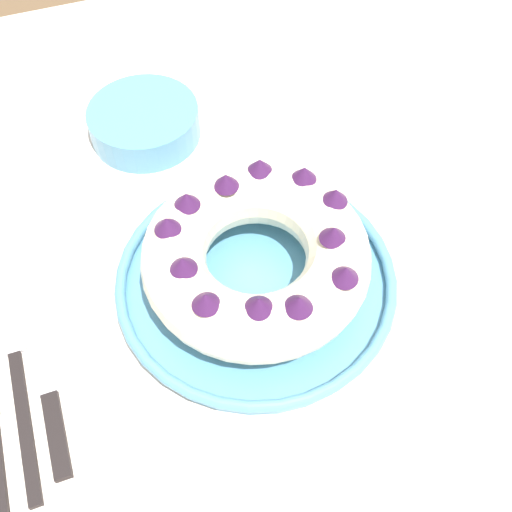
{
  "coord_description": "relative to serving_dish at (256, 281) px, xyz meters",
  "views": [
    {
      "loc": [
        -0.11,
        -0.3,
        1.32
      ],
      "look_at": [
        0.01,
        0.03,
        0.82
      ],
      "focal_mm": 42.0,
      "sensor_mm": 36.0,
      "label": 1
    }
  ],
  "objects": [
    {
      "name": "cake_knife",
      "position": [
        -0.23,
        -0.05,
        -0.01
      ],
      "size": [
        0.02,
        0.19,
        0.01
      ],
      "rotation": [
        0.0,
        0.0,
        0.08
      ],
      "color": "black",
      "rests_on": "dining_table"
    },
    {
      "name": "bundt_cake",
      "position": [
        0.0,
        0.0,
        0.05
      ],
      "size": [
        0.23,
        0.23,
        0.08
      ],
      "color": "beige",
      "rests_on": "serving_dish"
    },
    {
      "name": "ground_plane",
      "position": [
        -0.01,
        -0.03,
        -0.78
      ],
      "size": [
        8.0,
        8.0,
        0.0
      ],
      "primitive_type": "plane",
      "color": "brown"
    },
    {
      "name": "dining_table",
      "position": [
        -0.01,
        -0.03,
        -0.09
      ],
      "size": [
        1.6,
        1.28,
        0.76
      ],
      "color": "beige",
      "rests_on": "ground_plane"
    },
    {
      "name": "serving_dish",
      "position": [
        0.0,
        0.0,
        0.0
      ],
      "size": [
        0.3,
        0.3,
        0.03
      ],
      "color": "#518EB2",
      "rests_on": "dining_table"
    },
    {
      "name": "fork",
      "position": [
        -0.26,
        -0.02,
        -0.01
      ],
      "size": [
        0.02,
        0.22,
        0.01
      ],
      "rotation": [
        0.0,
        0.0,
        0.09
      ],
      "color": "black",
      "rests_on": "dining_table"
    },
    {
      "name": "side_bowl",
      "position": [
        -0.05,
        0.28,
        0.01
      ],
      "size": [
        0.14,
        0.14,
        0.04
      ],
      "primitive_type": "cylinder",
      "color": "#518EB2",
      "rests_on": "dining_table"
    }
  ]
}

